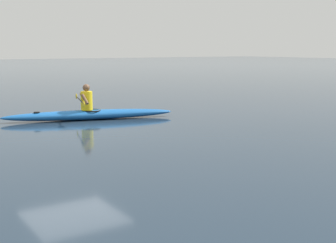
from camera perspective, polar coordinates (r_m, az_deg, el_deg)
name	(u,v)px	position (r m, az deg, el deg)	size (l,w,h in m)	color
ground_plane	(71,128)	(12.43, -12.02, -0.81)	(160.00, 160.00, 0.00)	#1E2D3D
kayak	(90,115)	(13.81, -9.77, 0.85)	(5.05, 2.00, 0.29)	#1959A5
kayaker	(86,99)	(13.73, -10.26, 2.77)	(0.73, 2.35, 0.77)	yellow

